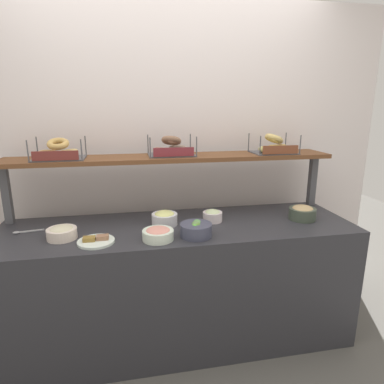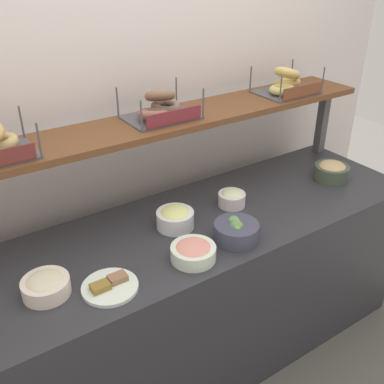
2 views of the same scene
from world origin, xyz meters
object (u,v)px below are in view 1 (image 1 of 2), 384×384
object	(u,v)px
bowl_scallion_spread	(213,215)
bagel_basket_plain	(273,147)
bowl_veggie_mix	(196,229)
bowl_lox_spread	(158,234)
serving_spoon_near_plate	(23,232)
bagel_basket_poppy	(171,149)
bowl_potato_salad	(62,232)
serving_plate_white	(96,241)
bowl_hummus	(302,212)
bagel_basket_sesame	(58,152)
bowl_egg_salad	(165,218)

from	to	relation	value
bowl_scallion_spread	bagel_basket_plain	xyz separation A→B (m)	(0.52, 0.21, 0.44)
bowl_veggie_mix	bowl_lox_spread	size ratio (longest dim) A/B	1.05
bowl_lox_spread	serving_spoon_near_plate	size ratio (longest dim) A/B	1.03
serving_spoon_near_plate	bagel_basket_poppy	xyz separation A→B (m)	(0.97, 0.22, 0.47)
bowl_potato_salad	serving_plate_white	bearing A→B (deg)	-26.71
bowl_potato_salad	bowl_hummus	distance (m)	1.59
serving_spoon_near_plate	bagel_basket_sesame	xyz separation A→B (m)	(0.22, 0.20, 0.47)
bowl_egg_salad	bagel_basket_plain	distance (m)	0.98
bowl_potato_salad	bowl_egg_salad	xyz separation A→B (m)	(0.63, 0.12, 0.01)
bowl_lox_spread	serving_spoon_near_plate	bearing A→B (deg)	161.73
bowl_veggie_mix	bowl_potato_salad	xyz separation A→B (m)	(-0.80, 0.11, -0.00)
bowl_veggie_mix	bowl_scallion_spread	size ratio (longest dim) A/B	1.46
serving_spoon_near_plate	bowl_egg_salad	bearing A→B (deg)	-1.66
bowl_lox_spread	bowl_hummus	size ratio (longest dim) A/B	1.00
bowl_lox_spread	serving_spoon_near_plate	xyz separation A→B (m)	(-0.82, 0.27, -0.03)
bowl_scallion_spread	bowl_egg_salad	xyz separation A→B (m)	(-0.33, -0.01, 0.01)
bowl_hummus	bagel_basket_plain	world-z (taller)	bagel_basket_plain
serving_plate_white	bowl_lox_spread	bearing A→B (deg)	-3.76
bowl_scallion_spread	bowl_hummus	size ratio (longest dim) A/B	0.72
bowl_lox_spread	bagel_basket_poppy	distance (m)	0.68
bagel_basket_sesame	bagel_basket_poppy	xyz separation A→B (m)	(0.76, 0.03, 0.00)
serving_spoon_near_plate	bagel_basket_sesame	size ratio (longest dim) A/B	0.55
bowl_scallion_spread	serving_plate_white	distance (m)	0.80
bowl_hummus	bagel_basket_sesame	world-z (taller)	bagel_basket_sesame
bowl_egg_salad	bagel_basket_poppy	size ratio (longest dim) A/B	0.52
serving_spoon_near_plate	bagel_basket_plain	xyz separation A→B (m)	(1.74, 0.20, 0.47)
serving_plate_white	bagel_basket_plain	xyz separation A→B (m)	(1.28, 0.44, 0.47)
bowl_potato_salad	bowl_hummus	world-z (taller)	bowl_hummus
serving_spoon_near_plate	bowl_scallion_spread	bearing A→B (deg)	-0.80
bowl_scallion_spread	bagel_basket_sesame	world-z (taller)	bagel_basket_sesame
bowl_scallion_spread	bowl_lox_spread	distance (m)	0.47
bowl_scallion_spread	serving_plate_white	bearing A→B (deg)	-163.12
bowl_scallion_spread	bowl_egg_salad	bearing A→B (deg)	-178.49
bowl_veggie_mix	bowl_lox_spread	bearing A→B (deg)	-176.72
bowl_lox_spread	serving_plate_white	distance (m)	0.36
bagel_basket_sesame	bowl_lox_spread	bearing A→B (deg)	-37.78
bagel_basket_plain	bowl_lox_spread	bearing A→B (deg)	-152.97
bowl_hummus	bagel_basket_plain	xyz separation A→B (m)	(-0.11, 0.29, 0.43)
bowl_potato_salad	bagel_basket_poppy	bearing A→B (deg)	27.16
bowl_hummus	bowl_egg_salad	size ratio (longest dim) A/B	1.09
bowl_lox_spread	bagel_basket_sesame	distance (m)	0.88
serving_plate_white	bagel_basket_sesame	size ratio (longest dim) A/B	0.65
bowl_veggie_mix	bagel_basket_sesame	xyz separation A→B (m)	(-0.84, 0.45, 0.43)
bowl_hummus	bagel_basket_poppy	distance (m)	1.03
bowl_lox_spread	bowl_egg_salad	xyz separation A→B (m)	(0.07, 0.25, 0.01)
bagel_basket_sesame	bagel_basket_plain	world-z (taller)	bagel_basket_plain
bowl_egg_salad	bagel_basket_poppy	bearing A→B (deg)	71.08
bowl_egg_salad	bagel_basket_poppy	world-z (taller)	bagel_basket_poppy
bowl_scallion_spread	bowl_lox_spread	world-z (taller)	bowl_scallion_spread
bowl_hummus	bagel_basket_sesame	distance (m)	1.71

